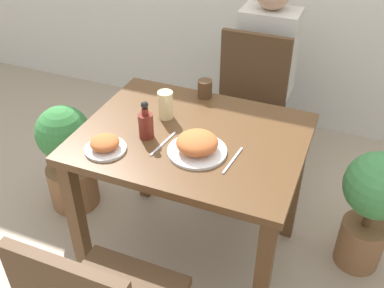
{
  "coord_description": "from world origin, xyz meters",
  "views": [
    {
      "loc": [
        0.59,
        -1.47,
        1.84
      ],
      "look_at": [
        0.0,
        0.0,
        0.7
      ],
      "focal_mm": 42.0,
      "sensor_mm": 36.0,
      "label": 1
    }
  ],
  "objects": [
    {
      "name": "ground_plane",
      "position": [
        0.0,
        0.0,
        0.0
      ],
      "size": [
        16.0,
        16.0,
        0.0
      ],
      "primitive_type": "plane",
      "color": "tan"
    },
    {
      "name": "dining_table",
      "position": [
        0.0,
        0.0,
        0.63
      ],
      "size": [
        0.96,
        0.75,
        0.75
      ],
      "color": "brown",
      "rests_on": "ground_plane"
    },
    {
      "name": "chair_far",
      "position": [
        0.05,
        0.71,
        0.51
      ],
      "size": [
        0.42,
        0.42,
        0.91
      ],
      "color": "#4C331E",
      "rests_on": "ground_plane"
    },
    {
      "name": "food_plate",
      "position": [
        0.07,
        -0.11,
        0.79
      ],
      "size": [
        0.24,
        0.24,
        0.08
      ],
      "color": "white",
      "rests_on": "dining_table"
    },
    {
      "name": "side_plate",
      "position": [
        -0.28,
        -0.24,
        0.78
      ],
      "size": [
        0.17,
        0.17,
        0.06
      ],
      "color": "white",
      "rests_on": "dining_table"
    },
    {
      "name": "drink_cup",
      "position": [
        -0.06,
        0.32,
        0.8
      ],
      "size": [
        0.07,
        0.07,
        0.09
      ],
      "color": "#4C331E",
      "rests_on": "dining_table"
    },
    {
      "name": "juice_glass",
      "position": [
        -0.16,
        0.09,
        0.82
      ],
      "size": [
        0.07,
        0.07,
        0.13
      ],
      "color": "beige",
      "rests_on": "dining_table"
    },
    {
      "name": "sauce_bottle",
      "position": [
        -0.17,
        -0.09,
        0.82
      ],
      "size": [
        0.06,
        0.06,
        0.17
      ],
      "color": "maroon",
      "rests_on": "dining_table"
    },
    {
      "name": "fork_utensil",
      "position": [
        -0.08,
        -0.11,
        0.75
      ],
      "size": [
        0.03,
        0.19,
        0.0
      ],
      "rotation": [
        0.0,
        0.0,
        1.43
      ],
      "color": "silver",
      "rests_on": "dining_table"
    },
    {
      "name": "spoon_utensil",
      "position": [
        0.22,
        -0.11,
        0.75
      ],
      "size": [
        0.03,
        0.18,
        0.0
      ],
      "rotation": [
        0.0,
        0.0,
        1.46
      ],
      "color": "silver",
      "rests_on": "dining_table"
    },
    {
      "name": "potted_plant_left",
      "position": [
        -0.79,
        0.11,
        0.33
      ],
      "size": [
        0.29,
        0.29,
        0.64
      ],
      "color": "brown",
      "rests_on": "ground_plane"
    },
    {
      "name": "potted_plant_right",
      "position": [
        0.8,
        0.27,
        0.4
      ],
      "size": [
        0.31,
        0.31,
        0.66
      ],
      "color": "brown",
      "rests_on": "ground_plane"
    },
    {
      "name": "person_figure",
      "position": [
        0.07,
        1.04,
        0.58
      ],
      "size": [
        0.34,
        0.22,
        1.17
      ],
      "color": "#2D3347",
      "rests_on": "ground_plane"
    }
  ]
}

